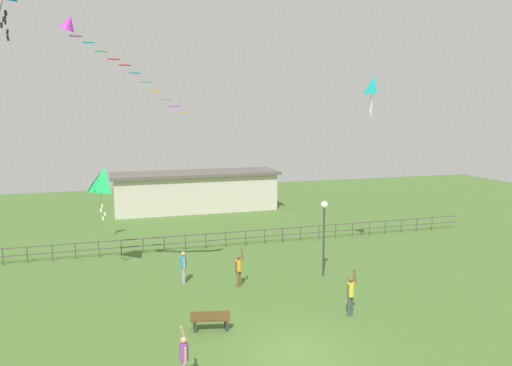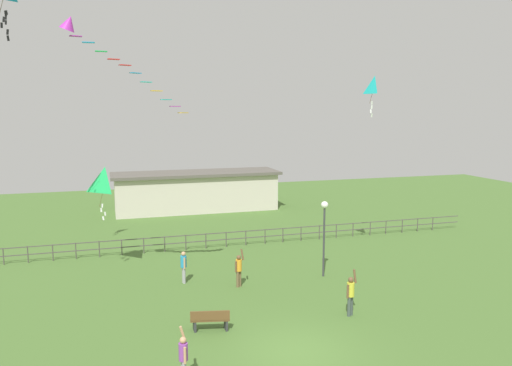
{
  "view_description": "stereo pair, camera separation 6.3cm",
  "coord_description": "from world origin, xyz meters",
  "px_view_note": "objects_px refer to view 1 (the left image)",
  "views": [
    {
      "loc": [
        -6.14,
        -15.24,
        8.35
      ],
      "look_at": [
        0.09,
        5.08,
        5.29
      ],
      "focal_mm": 34.81,
      "sensor_mm": 36.0,
      "label": 1
    },
    {
      "loc": [
        -6.08,
        -15.26,
        8.35
      ],
      "look_at": [
        0.09,
        5.08,
        5.29
      ],
      "focal_mm": 34.81,
      "sensor_mm": 36.0,
      "label": 2
    }
  ],
  "objects_px": {
    "park_bench": "(210,320)",
    "person_0": "(184,356)",
    "person_1": "(351,293)",
    "kite_2": "(374,87)",
    "person_2": "(239,268)",
    "streamer_kite": "(80,32)",
    "lamppost": "(324,221)",
    "person_3": "(183,265)",
    "kite_0": "(105,181)"
  },
  "relations": [
    {
      "from": "person_0",
      "to": "park_bench",
      "type": "bearing_deg",
      "value": 65.84
    },
    {
      "from": "person_2",
      "to": "kite_2",
      "type": "relative_size",
      "value": 0.84
    },
    {
      "from": "park_bench",
      "to": "person_3",
      "type": "relative_size",
      "value": 0.98
    },
    {
      "from": "lamppost",
      "to": "person_1",
      "type": "bearing_deg",
      "value": -101.8
    },
    {
      "from": "kite_0",
      "to": "streamer_kite",
      "type": "bearing_deg",
      "value": -98.62
    },
    {
      "from": "park_bench",
      "to": "person_0",
      "type": "bearing_deg",
      "value": -114.16
    },
    {
      "from": "lamppost",
      "to": "person_2",
      "type": "xyz_separation_m",
      "value": [
        -4.54,
        -0.24,
        -1.96
      ]
    },
    {
      "from": "lamppost",
      "to": "park_bench",
      "type": "height_order",
      "value": "lamppost"
    },
    {
      "from": "park_bench",
      "to": "kite_2",
      "type": "relative_size",
      "value": 0.71
    },
    {
      "from": "person_3",
      "to": "kite_0",
      "type": "height_order",
      "value": "kite_0"
    },
    {
      "from": "person_1",
      "to": "person_3",
      "type": "distance_m",
      "value": 8.42
    },
    {
      "from": "kite_2",
      "to": "person_0",
      "type": "bearing_deg",
      "value": -141.19
    },
    {
      "from": "person_3",
      "to": "person_2",
      "type": "bearing_deg",
      "value": -27.95
    },
    {
      "from": "person_3",
      "to": "person_0",
      "type": "bearing_deg",
      "value": -98.68
    },
    {
      "from": "person_3",
      "to": "kite_2",
      "type": "relative_size",
      "value": 0.73
    },
    {
      "from": "lamppost",
      "to": "person_2",
      "type": "distance_m",
      "value": 4.95
    },
    {
      "from": "person_2",
      "to": "kite_2",
      "type": "xyz_separation_m",
      "value": [
        7.97,
        1.69,
        8.74
      ]
    },
    {
      "from": "lamppost",
      "to": "park_bench",
      "type": "xyz_separation_m",
      "value": [
        -6.84,
        -4.63,
        -2.42
      ]
    },
    {
      "from": "person_2",
      "to": "person_1",
      "type": "bearing_deg",
      "value": -52.8
    },
    {
      "from": "park_bench",
      "to": "kite_2",
      "type": "distance_m",
      "value": 15.07
    },
    {
      "from": "person_3",
      "to": "lamppost",
      "type": "bearing_deg",
      "value": -8.63
    },
    {
      "from": "person_3",
      "to": "kite_2",
      "type": "bearing_deg",
      "value": 2.14
    },
    {
      "from": "person_0",
      "to": "person_2",
      "type": "relative_size",
      "value": 0.98
    },
    {
      "from": "person_1",
      "to": "person_2",
      "type": "distance_m",
      "value": 5.82
    },
    {
      "from": "park_bench",
      "to": "person_0",
      "type": "height_order",
      "value": "person_0"
    },
    {
      "from": "person_3",
      "to": "streamer_kite",
      "type": "relative_size",
      "value": 0.3
    },
    {
      "from": "park_bench",
      "to": "person_1",
      "type": "xyz_separation_m",
      "value": [
        5.82,
        -0.25,
        0.51
      ]
    },
    {
      "from": "person_1",
      "to": "person_2",
      "type": "relative_size",
      "value": 1.06
    },
    {
      "from": "park_bench",
      "to": "streamer_kite",
      "type": "bearing_deg",
      "value": 139.3
    },
    {
      "from": "person_2",
      "to": "person_3",
      "type": "xyz_separation_m",
      "value": [
        -2.45,
        1.3,
        -0.01
      ]
    },
    {
      "from": "kite_0",
      "to": "streamer_kite",
      "type": "xyz_separation_m",
      "value": [
        -0.71,
        -4.68,
        6.66
      ]
    },
    {
      "from": "kite_0",
      "to": "lamppost",
      "type": "bearing_deg",
      "value": -19.91
    },
    {
      "from": "kite_0",
      "to": "kite_2",
      "type": "xyz_separation_m",
      "value": [
        13.92,
        -2.35,
        4.83
      ]
    },
    {
      "from": "person_1",
      "to": "person_3",
      "type": "xyz_separation_m",
      "value": [
        -5.97,
        5.93,
        -0.06
      ]
    },
    {
      "from": "person_2",
      "to": "kite_0",
      "type": "xyz_separation_m",
      "value": [
        -5.95,
        4.04,
        3.91
      ]
    },
    {
      "from": "kite_2",
      "to": "streamer_kite",
      "type": "distance_m",
      "value": 14.92
    },
    {
      "from": "lamppost",
      "to": "person_1",
      "type": "xyz_separation_m",
      "value": [
        -1.02,
        -4.87,
        -1.91
      ]
    },
    {
      "from": "kite_2",
      "to": "streamer_kite",
      "type": "height_order",
      "value": "streamer_kite"
    },
    {
      "from": "park_bench",
      "to": "person_2",
      "type": "bearing_deg",
      "value": 62.26
    },
    {
      "from": "park_bench",
      "to": "kite_0",
      "type": "relative_size",
      "value": 0.58
    },
    {
      "from": "kite_0",
      "to": "streamer_kite",
      "type": "relative_size",
      "value": 0.5
    },
    {
      "from": "person_0",
      "to": "streamer_kite",
      "type": "distance_m",
      "value": 13.09
    },
    {
      "from": "person_1",
      "to": "person_3",
      "type": "relative_size",
      "value": 1.22
    },
    {
      "from": "person_1",
      "to": "kite_2",
      "type": "bearing_deg",
      "value": 54.86
    },
    {
      "from": "lamppost",
      "to": "kite_0",
      "type": "bearing_deg",
      "value": 160.09
    },
    {
      "from": "streamer_kite",
      "to": "lamppost",
      "type": "bearing_deg",
      "value": 4.51
    },
    {
      "from": "kite_0",
      "to": "streamer_kite",
      "type": "distance_m",
      "value": 8.17
    },
    {
      "from": "person_0",
      "to": "person_1",
      "type": "relative_size",
      "value": 0.93
    },
    {
      "from": "lamppost",
      "to": "person_1",
      "type": "distance_m",
      "value": 5.33
    },
    {
      "from": "person_0",
      "to": "streamer_kite",
      "type": "relative_size",
      "value": 0.34
    }
  ]
}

